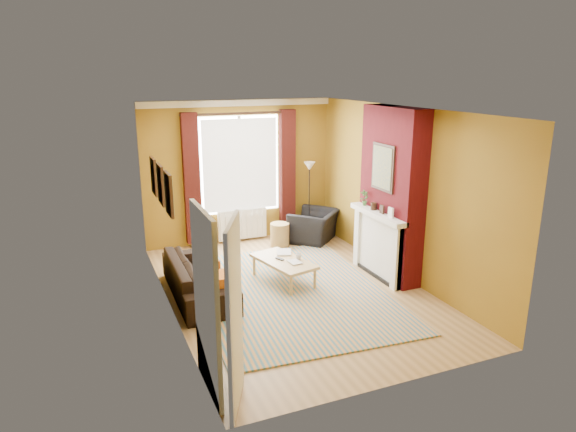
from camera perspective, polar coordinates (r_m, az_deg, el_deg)
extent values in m
plane|color=olive|center=(8.17, 0.68, -8.23)|extent=(5.50, 5.50, 0.00)
cube|color=olive|center=(10.23, -5.42, 4.89)|extent=(3.80, 0.02, 2.80)
cube|color=olive|center=(5.41, 12.39, -5.49)|extent=(3.80, 0.02, 2.80)
cube|color=olive|center=(8.61, 12.41, 2.51)|extent=(0.02, 5.50, 2.80)
cube|color=olive|center=(7.19, -13.32, -0.18)|extent=(0.02, 5.50, 2.80)
cube|color=white|center=(7.48, 0.75, 11.76)|extent=(3.80, 5.50, 0.01)
cube|color=#4A0A0F|center=(8.52, 11.44, 2.42)|extent=(0.35, 1.40, 2.80)
cube|color=silver|center=(8.65, 10.06, -3.17)|extent=(0.12, 1.30, 1.10)
cube|color=silver|center=(8.46, 9.95, 0.17)|extent=(0.22, 1.40, 0.08)
cube|color=silver|center=(8.20, 12.11, -4.59)|extent=(0.16, 0.14, 1.04)
cube|color=silver|center=(9.11, 7.99, -2.28)|extent=(0.16, 0.14, 1.04)
cube|color=black|center=(8.70, 10.20, -3.77)|extent=(0.06, 0.80, 0.90)
cube|color=black|center=(8.83, 9.95, -6.36)|extent=(0.20, 1.00, 0.06)
cube|color=silver|center=(8.16, 11.36, 0.38)|extent=(0.03, 0.12, 0.16)
cube|color=black|center=(8.36, 10.41, 0.73)|extent=(0.03, 0.10, 0.14)
cylinder|color=black|center=(8.57, 9.50, 1.08)|extent=(0.10, 0.10, 0.12)
cube|color=black|center=(8.32, 10.52, 5.32)|extent=(0.03, 0.60, 0.75)
cube|color=olive|center=(8.31, 10.40, 5.31)|extent=(0.01, 0.52, 0.66)
cube|color=silver|center=(10.02, -5.56, 12.40)|extent=(3.80, 0.08, 0.12)
cube|color=white|center=(10.17, -5.39, 5.69)|extent=(1.60, 0.04, 1.90)
cube|color=silver|center=(10.13, -5.33, 5.66)|extent=(1.50, 0.02, 1.80)
cube|color=silver|center=(10.15, -5.36, 5.68)|extent=(0.06, 0.04, 1.90)
cube|color=#3B100D|center=(9.88, -10.65, 4.01)|extent=(0.30, 0.16, 2.50)
cube|color=#3B100D|center=(10.45, -0.07, 4.92)|extent=(0.30, 0.16, 2.50)
cylinder|color=black|center=(9.96, -5.39, 11.28)|extent=(2.30, 0.05, 0.05)
cube|color=silver|center=(10.38, -5.11, -0.90)|extent=(1.00, 0.10, 0.60)
cube|color=silver|center=(10.21, -7.41, -1.27)|extent=(0.04, 0.03, 0.56)
cube|color=silver|center=(10.24, -6.82, -1.20)|extent=(0.04, 0.03, 0.56)
cube|color=silver|center=(10.27, -6.23, -1.13)|extent=(0.04, 0.03, 0.56)
cube|color=silver|center=(10.30, -5.64, -1.06)|extent=(0.04, 0.03, 0.56)
cube|color=silver|center=(10.33, -5.06, -0.99)|extent=(0.04, 0.03, 0.56)
cube|color=silver|center=(10.36, -4.48, -0.93)|extent=(0.04, 0.03, 0.56)
cube|color=silver|center=(10.39, -3.90, -0.86)|extent=(0.04, 0.03, 0.56)
cube|color=silver|center=(10.43, -3.33, -0.79)|extent=(0.04, 0.03, 0.56)
cube|color=silver|center=(10.46, -2.76, -0.73)|extent=(0.04, 0.03, 0.56)
cube|color=black|center=(7.01, -13.12, 2.38)|extent=(0.04, 0.44, 0.58)
cube|color=gold|center=(7.02, -12.92, 2.40)|extent=(0.01, 0.38, 0.52)
cube|color=black|center=(7.64, -13.97, 3.42)|extent=(0.04, 0.44, 0.58)
cube|color=#319458|center=(7.64, -13.79, 3.44)|extent=(0.01, 0.38, 0.52)
cube|color=black|center=(8.27, -14.69, 4.30)|extent=(0.04, 0.44, 0.58)
cube|color=#CB8232|center=(8.27, -14.52, 4.31)|extent=(0.01, 0.38, 0.52)
cube|color=silver|center=(5.44, -9.06, -9.77)|extent=(0.05, 0.94, 2.06)
cube|color=black|center=(5.45, -8.85, -9.74)|extent=(0.02, 0.80, 1.98)
cube|color=silver|center=(5.17, -5.95, -11.07)|extent=(0.37, 0.74, 1.98)
imported|color=#3B6F31|center=(8.79, 8.49, 2.01)|extent=(0.14, 0.10, 0.27)
cube|color=#AE4F0E|center=(7.41, -7.73, -7.03)|extent=(0.34, 0.40, 0.16)
cube|color=#AE4F0E|center=(8.04, -9.05, -5.21)|extent=(0.34, 0.40, 0.16)
cube|color=#316A87|center=(8.10, 0.29, -8.37)|extent=(3.07, 4.07, 0.02)
imported|color=black|center=(7.99, -9.87, -6.75)|extent=(0.82, 2.04, 0.59)
imported|color=black|center=(10.37, 2.93, -1.11)|extent=(1.26, 1.26, 0.62)
cube|color=tan|center=(8.32, -0.51, -5.05)|extent=(0.84, 1.27, 0.05)
cylinder|color=tan|center=(7.88, 0.35, -7.82)|extent=(0.06, 0.06, 0.34)
cylinder|color=tan|center=(8.14, 3.00, -7.04)|extent=(0.06, 0.06, 0.34)
cylinder|color=tan|center=(8.68, -3.78, -5.56)|extent=(0.06, 0.06, 0.34)
cylinder|color=tan|center=(8.92, -1.25, -4.93)|extent=(0.06, 0.06, 0.34)
cylinder|color=#9D7B44|center=(10.06, -0.92, -2.10)|extent=(0.48, 0.48, 0.46)
cylinder|color=black|center=(10.73, 2.32, -2.16)|extent=(0.27, 0.27, 0.03)
cylinder|color=black|center=(10.53, 2.36, 1.64)|extent=(0.03, 0.03, 1.44)
cone|color=beige|center=(10.37, 2.41, 5.55)|extent=(0.27, 0.27, 0.17)
imported|color=#999999|center=(8.15, 0.19, -5.25)|extent=(0.20, 0.25, 0.02)
imported|color=#999999|center=(8.61, -1.23, -4.06)|extent=(0.33, 0.38, 0.02)
imported|color=#999999|center=(8.32, 1.18, -4.54)|extent=(0.13, 0.13, 0.10)
cube|color=#272729|center=(8.32, -0.93, -4.79)|extent=(0.11, 0.17, 0.02)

